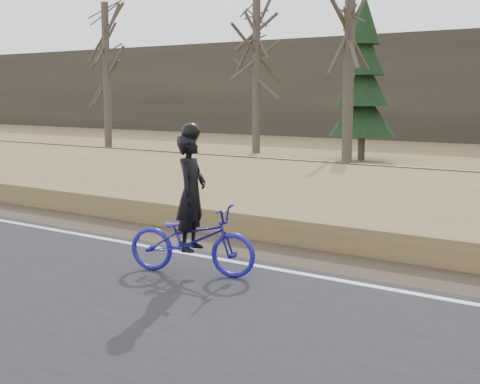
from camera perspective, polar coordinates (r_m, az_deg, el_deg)
The scene contains 12 objects.
ground at distance 11.37m, azimuth -9.21°, elevation -5.00°, with size 120.00×120.00×0.00m, color olive.
road at distance 9.80m, azimuth -19.59°, elevation -7.37°, with size 120.00×6.00×0.06m, color black.
edge_line at distance 11.49m, azimuth -8.51°, elevation -4.51°, with size 120.00×0.12×0.01m, color silver.
shoulder at distance 12.22m, azimuth -5.26°, elevation -3.89°, with size 120.00×1.60×0.04m, color #473A2B.
embankment at distance 14.55m, azimuth 2.44°, elevation -1.09°, with size 120.00×5.00×0.44m, color olive.
ballast at distance 17.83m, azimuth 9.09°, elevation 0.57°, with size 120.00×3.00×0.45m, color slate.
railroad at distance 17.79m, azimuth 9.12°, elevation 1.54°, with size 120.00×2.40×0.29m.
cyclist at distance 9.49m, azimuth -4.15°, elevation -3.03°, with size 2.00×1.19×2.15m.
bare_tree_far_left at distance 33.86m, azimuth -11.32°, elevation 9.71°, with size 0.36×0.36×7.03m, color #50463B.
bare_tree_left at distance 29.89m, azimuth 1.40°, elevation 9.90°, with size 0.36×0.36×6.84m, color #50463B.
bare_tree_near_left at distance 23.12m, azimuth 9.25°, elevation 9.72°, with size 0.36×0.36×6.41m, color #50463B.
conifer at distance 26.97m, azimuth 10.45°, elevation 9.12°, with size 2.60×2.60×6.42m.
Camera 1 is at (7.79, -7.86, 2.60)m, focal length 50.00 mm.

